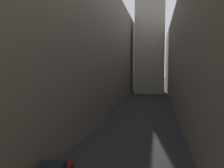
% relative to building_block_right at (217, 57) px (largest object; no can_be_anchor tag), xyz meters
% --- Properties ---
extents(ground_plane, '(264.00, 264.00, 0.00)m').
position_rel_building_block_right_xyz_m(ground_plane, '(-12.61, -2.00, -9.62)').
color(ground_plane, '#232326').
extents(building_block_left, '(11.31, 108.00, 22.69)m').
position_rel_building_block_right_xyz_m(building_block_left, '(-23.77, 0.00, 1.73)').
color(building_block_left, '#756B5B').
rests_on(building_block_left, ground).
extents(building_block_right, '(14.23, 108.00, 19.24)m').
position_rel_building_block_right_xyz_m(building_block_right, '(0.00, 0.00, 0.00)').
color(building_block_right, '#756B5B').
rests_on(building_block_right, ground).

